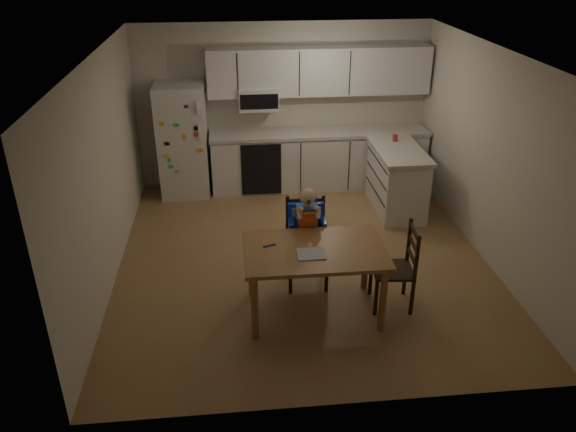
{
  "coord_description": "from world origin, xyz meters",
  "views": [
    {
      "loc": [
        -0.81,
        -6.03,
        3.62
      ],
      "look_at": [
        -0.24,
        -0.55,
        0.86
      ],
      "focal_mm": 35.0,
      "sensor_mm": 36.0,
      "label": 1
    }
  ],
  "objects_px": {
    "kitchen_island": "(397,180)",
    "chair_booster": "(307,225)",
    "dining_table": "(315,258)",
    "chair_side": "(402,262)",
    "red_cup": "(395,138)",
    "refrigerator": "(183,140)"
  },
  "relations": [
    {
      "from": "chair_booster",
      "to": "chair_side",
      "type": "relative_size",
      "value": 1.26
    },
    {
      "from": "chair_side",
      "to": "chair_booster",
      "type": "bearing_deg",
      "value": -116.44
    },
    {
      "from": "kitchen_island",
      "to": "red_cup",
      "type": "bearing_deg",
      "value": 85.39
    },
    {
      "from": "dining_table",
      "to": "chair_booster",
      "type": "height_order",
      "value": "chair_booster"
    },
    {
      "from": "refrigerator",
      "to": "chair_booster",
      "type": "height_order",
      "value": "refrigerator"
    },
    {
      "from": "kitchen_island",
      "to": "chair_booster",
      "type": "bearing_deg",
      "value": -131.5
    },
    {
      "from": "chair_side",
      "to": "kitchen_island",
      "type": "bearing_deg",
      "value": 170.55
    },
    {
      "from": "red_cup",
      "to": "dining_table",
      "type": "bearing_deg",
      "value": -120.08
    },
    {
      "from": "red_cup",
      "to": "dining_table",
      "type": "height_order",
      "value": "red_cup"
    },
    {
      "from": "kitchen_island",
      "to": "red_cup",
      "type": "relative_size",
      "value": 13.53
    },
    {
      "from": "dining_table",
      "to": "chair_side",
      "type": "height_order",
      "value": "chair_side"
    },
    {
      "from": "kitchen_island",
      "to": "red_cup",
      "type": "xyz_separation_m",
      "value": [
        0.03,
        0.35,
        0.51
      ]
    },
    {
      "from": "kitchen_island",
      "to": "chair_side",
      "type": "height_order",
      "value": "chair_side"
    },
    {
      "from": "kitchen_island",
      "to": "dining_table",
      "type": "bearing_deg",
      "value": -123.17
    },
    {
      "from": "dining_table",
      "to": "chair_booster",
      "type": "distance_m",
      "value": 0.62
    },
    {
      "from": "red_cup",
      "to": "chair_side",
      "type": "bearing_deg",
      "value": -103.25
    },
    {
      "from": "refrigerator",
      "to": "chair_booster",
      "type": "xyz_separation_m",
      "value": [
        1.52,
        -2.68,
        -0.13
      ]
    },
    {
      "from": "red_cup",
      "to": "chair_booster",
      "type": "distance_m",
      "value": 2.64
    },
    {
      "from": "red_cup",
      "to": "chair_booster",
      "type": "xyz_separation_m",
      "value": [
        -1.57,
        -2.1,
        -0.26
      ]
    },
    {
      "from": "kitchen_island",
      "to": "chair_booster",
      "type": "relative_size",
      "value": 1.05
    },
    {
      "from": "chair_side",
      "to": "red_cup",
      "type": "bearing_deg",
      "value": 171.82
    },
    {
      "from": "dining_table",
      "to": "refrigerator",
      "type": "bearing_deg",
      "value": 114.73
    }
  ]
}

